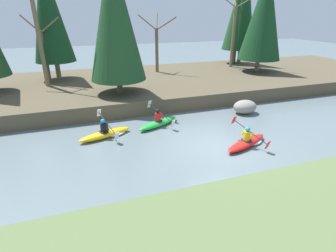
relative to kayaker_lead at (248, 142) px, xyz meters
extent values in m
plane|color=slate|center=(-1.33, 0.22, -0.20)|extent=(90.00, 90.00, 0.00)
cube|color=brown|center=(-1.33, 10.97, 0.27)|extent=(44.00, 11.47, 0.94)
cylinder|color=#7A664C|center=(-8.73, 12.99, 1.44)|extent=(0.36, 0.36, 1.39)
cone|color=#143D1E|center=(-8.73, 12.99, 5.70)|extent=(2.99, 2.99, 7.14)
cylinder|color=brown|center=(-4.76, 7.63, 1.20)|extent=(0.36, 0.36, 0.91)
cone|color=#1E4723|center=(-4.76, 7.63, 5.42)|extent=(3.49, 3.49, 7.53)
cylinder|color=#7A664C|center=(7.98, 10.59, 1.29)|extent=(0.36, 0.36, 1.09)
cone|color=#143D1E|center=(7.98, 10.59, 5.46)|extent=(3.59, 3.59, 7.25)
cylinder|color=brown|center=(8.30, 14.98, 1.44)|extent=(0.36, 0.36, 1.39)
cone|color=#1E4723|center=(8.30, 14.98, 5.38)|extent=(2.71, 2.71, 6.49)
cylinder|color=brown|center=(8.71, 14.64, 1.45)|extent=(0.36, 0.36, 1.41)
cone|color=#143D1E|center=(8.71, 14.64, 5.95)|extent=(2.61, 2.61, 7.59)
cylinder|color=#7A664C|center=(-9.44, 11.07, 3.63)|extent=(0.28, 0.28, 5.77)
cylinder|color=brown|center=(-9.37, 12.11, 2.59)|extent=(0.28, 0.28, 3.70)
cylinder|color=brown|center=(-10.01, 12.64, 4.87)|extent=(1.40, 1.20, 1.26)
cylinder|color=brown|center=(-8.69, 11.54, 4.80)|extent=(1.46, 1.25, 1.11)
cylinder|color=brown|center=(-9.10, 12.84, 4.94)|extent=(0.66, 1.57, 1.39)
cylinder|color=brown|center=(-0.56, 13.25, 2.58)|extent=(0.28, 0.28, 3.68)
cylinder|color=brown|center=(-1.19, 13.79, 4.85)|extent=(1.39, 1.19, 1.25)
cylinder|color=brown|center=(0.11, 12.69, 4.78)|extent=(1.46, 1.25, 1.11)
cylinder|color=brown|center=(-0.29, 13.98, 4.92)|extent=(0.66, 1.56, 1.39)
cylinder|color=#7A664C|center=(6.95, 13.31, 3.46)|extent=(0.28, 0.28, 5.44)
ellipsoid|color=red|center=(-0.11, -0.04, -0.03)|extent=(2.73, 1.55, 0.34)
cone|color=red|center=(1.05, 0.42, -0.01)|extent=(0.40, 0.32, 0.20)
cylinder|color=black|center=(-0.16, -0.06, 0.12)|extent=(0.62, 0.62, 0.08)
cylinder|color=yellow|center=(-0.16, -0.06, 0.37)|extent=(0.39, 0.39, 0.42)
sphere|color=#1E89D1|center=(-0.16, -0.06, 0.69)|extent=(0.30, 0.30, 0.23)
cylinder|color=yellow|center=(-0.15, 0.20, 0.45)|extent=(0.17, 0.24, 0.35)
cylinder|color=yellow|center=(0.03, -0.25, 0.45)|extent=(0.17, 0.24, 0.35)
cylinder|color=black|center=(0.06, 0.02, 0.49)|extent=(0.74, 1.79, 0.65)
cube|color=red|center=(-0.29, 0.91, 0.80)|extent=(0.24, 0.22, 0.41)
cube|color=red|center=(0.41, -0.86, 0.18)|extent=(0.24, 0.22, 0.41)
ellipsoid|color=white|center=(0.40, 0.16, -0.11)|extent=(1.28, 1.06, 0.18)
ellipsoid|color=green|center=(-3.34, 3.59, -0.03)|extent=(2.69, 1.71, 0.34)
cone|color=green|center=(-2.22, 4.13, -0.01)|extent=(0.40, 0.33, 0.20)
cylinder|color=black|center=(-3.38, 3.56, 0.12)|extent=(0.64, 0.64, 0.08)
cylinder|color=red|center=(-3.38, 3.56, 0.37)|extent=(0.40, 0.40, 0.42)
sphere|color=black|center=(-3.38, 3.56, 0.69)|extent=(0.31, 0.31, 0.23)
cylinder|color=red|center=(-3.39, 3.82, 0.45)|extent=(0.18, 0.24, 0.35)
cylinder|color=red|center=(-3.19, 3.39, 0.45)|extent=(0.18, 0.24, 0.35)
cylinder|color=black|center=(-3.17, 3.66, 0.49)|extent=(0.86, 1.74, 0.65)
cube|color=white|center=(-3.59, 4.52, 0.80)|extent=(0.25, 0.23, 0.41)
cube|color=white|center=(-2.76, 2.81, 0.18)|extent=(0.25, 0.23, 0.41)
ellipsoid|color=yellow|center=(-6.30, 3.05, -0.03)|extent=(2.75, 1.43, 0.34)
cone|color=yellow|center=(-5.13, 3.45, -0.01)|extent=(0.40, 0.30, 0.20)
cylinder|color=black|center=(-6.35, 3.03, 0.12)|extent=(0.61, 0.61, 0.08)
cylinder|color=black|center=(-6.35, 3.03, 0.37)|extent=(0.38, 0.38, 0.42)
sphere|color=#1E89D1|center=(-6.35, 3.03, 0.69)|extent=(0.29, 0.29, 0.23)
cylinder|color=black|center=(-6.33, 3.29, 0.45)|extent=(0.16, 0.24, 0.35)
cylinder|color=black|center=(-6.18, 2.84, 0.45)|extent=(0.16, 0.24, 0.35)
cylinder|color=black|center=(-6.13, 3.11, 0.49)|extent=(0.65, 1.82, 0.65)
cube|color=white|center=(-6.44, 4.01, 0.80)|extent=(0.24, 0.21, 0.41)
cube|color=white|center=(-5.83, 2.20, 0.18)|extent=(0.24, 0.21, 0.41)
ellipsoid|color=white|center=(-5.78, 3.22, -0.11)|extent=(1.27, 1.02, 0.18)
ellipsoid|color=gray|center=(2.34, 3.82, 0.22)|extent=(1.48, 1.16, 0.83)
camera|label=1|loc=(-7.10, -9.26, 5.58)|focal=28.00mm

